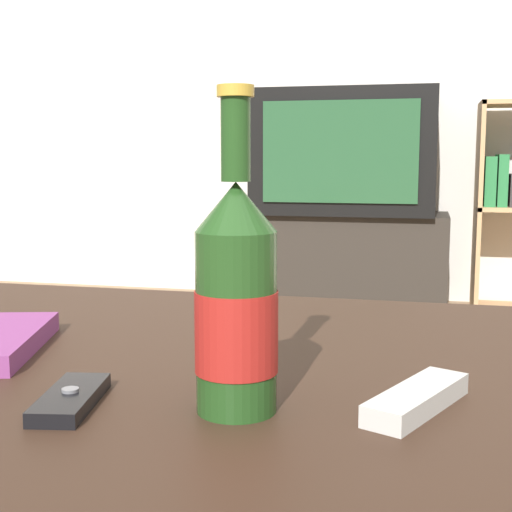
% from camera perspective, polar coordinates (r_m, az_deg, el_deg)
% --- Properties ---
extents(back_wall, '(8.00, 0.05, 2.60)m').
position_cam_1_polar(back_wall, '(3.78, 10.46, 16.51)').
color(back_wall, beige).
rests_on(back_wall, ground_plane).
extents(coffee_table, '(1.20, 0.89, 0.50)m').
position_cam_1_polar(coffee_table, '(0.79, -3.43, -13.81)').
color(coffee_table, '#332116').
rests_on(coffee_table, ground_plane).
extents(tv_stand, '(0.98, 0.42, 0.46)m').
position_cam_1_polar(tv_stand, '(3.49, 7.04, -0.32)').
color(tv_stand, '#28231E').
rests_on(tv_stand, ground_plane).
extents(television, '(0.84, 0.51, 0.58)m').
position_cam_1_polar(television, '(3.46, 7.18, 8.23)').
color(television, black).
rests_on(television, tv_stand).
extents(beer_bottle, '(0.08, 0.08, 0.29)m').
position_cam_1_polar(beer_bottle, '(0.64, -1.59, -3.63)').
color(beer_bottle, '#1E4219').
rests_on(beer_bottle, coffee_table).
extents(cell_phone, '(0.07, 0.12, 0.02)m').
position_cam_1_polar(cell_phone, '(0.69, -14.61, -10.99)').
color(cell_phone, black).
rests_on(cell_phone, coffee_table).
extents(remote_control, '(0.10, 0.15, 0.02)m').
position_cam_1_polar(remote_control, '(0.68, 12.76, -11.09)').
color(remote_control, beige).
rests_on(remote_control, coffee_table).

